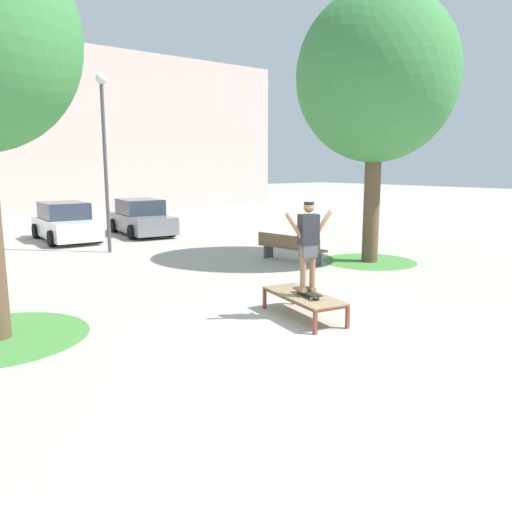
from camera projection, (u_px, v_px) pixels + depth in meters
The scene contains 10 objects.
ground_plane at pixel (316, 328), 9.10m from camera, with size 120.00×120.00×0.00m, color #B2AA9E.
skate_box at pixel (303, 297), 9.68m from camera, with size 1.08×2.00×0.46m.
skateboard at pixel (307, 292), 9.54m from camera, with size 0.37×0.82×0.09m.
skater at pixel (308, 240), 9.37m from camera, with size 0.99×0.35×1.69m.
tree_near_right at pixel (377, 78), 14.57m from camera, with size 4.66×4.66×7.89m.
grass_patch_near_right at pixel (369, 261), 15.52m from camera, with size 2.84×2.84×0.01m, color #47893D.
car_white at pixel (65, 223), 19.79m from camera, with size 2.06×4.27×1.50m.
car_grey at pixel (141, 218), 21.58m from camera, with size 2.25×4.36×1.50m.
park_bench at pixel (291, 247), 15.40m from camera, with size 0.81×2.44×0.83m.
light_post at pixel (104, 137), 16.51m from camera, with size 0.36×0.36×5.83m.
Camera 1 is at (-6.16, -6.28, 2.89)m, focal length 35.42 mm.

